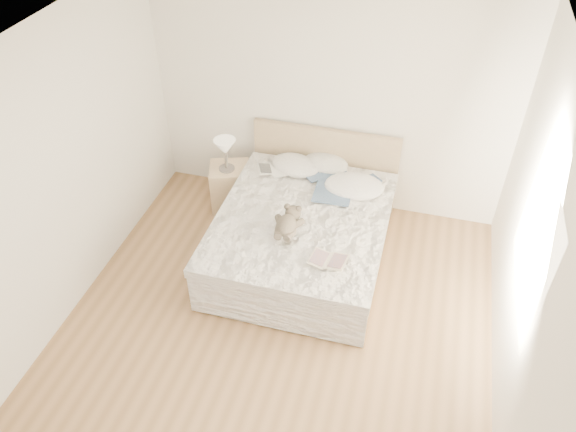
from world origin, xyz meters
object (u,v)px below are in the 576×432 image
(bed, at_px, (304,233))
(teddy_bear, at_px, (286,231))
(photo_book, at_px, (272,171))
(childrens_book, at_px, (328,260))
(nightstand, at_px, (231,187))
(table_lamp, at_px, (225,148))

(bed, relative_size, teddy_bear, 5.77)
(teddy_bear, bearing_deg, photo_book, 113.42)
(childrens_book, distance_m, teddy_bear, 0.56)
(bed, bearing_deg, childrens_book, -59.24)
(nightstand, height_order, photo_book, photo_book)
(nightstand, bearing_deg, table_lamp, -104.74)
(bed, relative_size, nightstand, 3.83)
(nightstand, xyz_separation_m, childrens_book, (1.44, -1.26, 0.35))
(table_lamp, relative_size, photo_book, 1.17)
(photo_book, relative_size, teddy_bear, 0.90)
(bed, xyz_separation_m, teddy_bear, (-0.08, -0.40, 0.34))
(childrens_book, xyz_separation_m, teddy_bear, (-0.48, 0.28, 0.02))
(photo_book, bearing_deg, childrens_book, -78.90)
(nightstand, relative_size, childrens_book, 1.60)
(childrens_book, height_order, teddy_bear, teddy_bear)
(table_lamp, bearing_deg, nightstand, 75.26)
(teddy_bear, bearing_deg, table_lamp, 135.03)
(nightstand, xyz_separation_m, teddy_bear, (0.96, -0.99, 0.37))
(table_lamp, distance_m, childrens_book, 1.91)
(photo_book, bearing_deg, nightstand, 152.45)
(photo_book, height_order, teddy_bear, teddy_bear)
(nightstand, xyz_separation_m, photo_book, (0.53, -0.02, 0.35))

